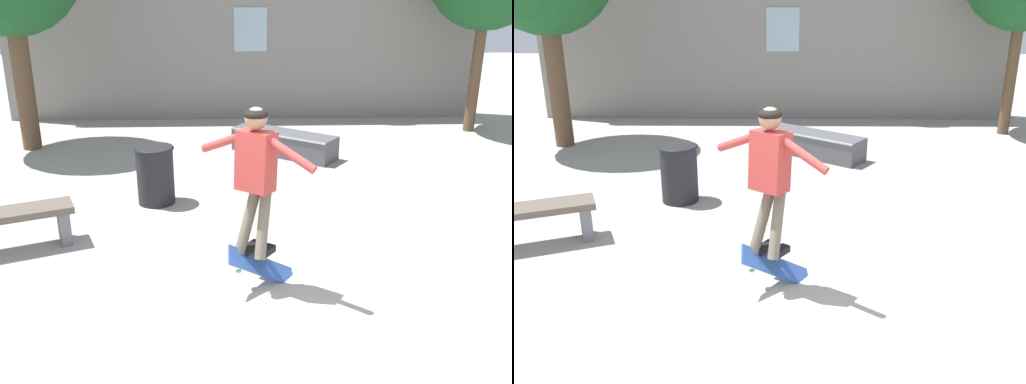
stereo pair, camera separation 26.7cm
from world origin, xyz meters
The scene contains 5 objects.
ground_plane centered at (0.00, 0.00, 0.00)m, with size 40.00×40.00×0.00m, color #A39E93.
skate_ledge centered at (0.59, 5.52, 0.21)m, with size 1.85×1.56×0.41m.
trash_bin centered at (-1.36, 3.30, 0.42)m, with size 0.55×0.55×0.80m.
skater centered at (-0.07, 0.93, 1.25)m, with size 1.07×0.81×1.47m.
skateboard_flipping centered at (-0.02, 0.95, 0.21)m, with size 0.67×0.54×0.60m.
Camera 2 is at (-0.01, -4.13, 2.91)m, focal length 40.00 mm.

